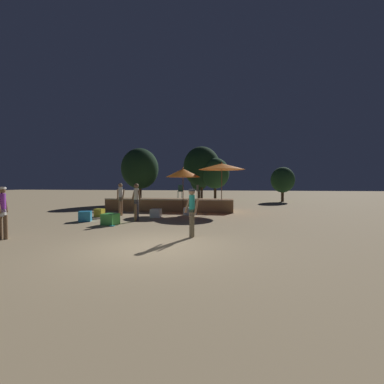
{
  "coord_description": "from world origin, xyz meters",
  "views": [
    {
      "loc": [
        2.34,
        -7.15,
        1.86
      ],
      "look_at": [
        0.0,
        7.64,
        1.36
      ],
      "focal_mm": 24.0,
      "sensor_mm": 36.0,
      "label": 1
    }
  ],
  "objects_px": {
    "bistro_chair_0": "(180,190)",
    "background_tree_4": "(140,169)",
    "person_0": "(121,197)",
    "bistro_chair_1": "(199,190)",
    "cube_seat_3": "(190,211)",
    "background_tree_3": "(283,180)",
    "cube_seat_0": "(85,216)",
    "cube_seat_1": "(156,213)",
    "person_2": "(192,210)",
    "background_tree_1": "(199,182)",
    "background_tree_0": "(202,167)",
    "person_3": "(136,200)",
    "frisbee_disc": "(112,226)",
    "background_tree_2": "(215,173)",
    "cube_seat_2": "(99,213)",
    "patio_umbrella_1": "(183,173)",
    "patio_umbrella_0": "(222,167)",
    "person_1": "(2,210)",
    "cube_seat_4": "(110,219)"
  },
  "relations": [
    {
      "from": "person_3",
      "to": "background_tree_3",
      "type": "distance_m",
      "value": 18.03
    },
    {
      "from": "frisbee_disc",
      "to": "background_tree_3",
      "type": "height_order",
      "value": "background_tree_3"
    },
    {
      "from": "cube_seat_4",
      "to": "person_2",
      "type": "xyz_separation_m",
      "value": [
        4.06,
        -2.12,
        0.68
      ]
    },
    {
      "from": "cube_seat_2",
      "to": "person_0",
      "type": "distance_m",
      "value": 1.42
    },
    {
      "from": "cube_seat_1",
      "to": "background_tree_1",
      "type": "xyz_separation_m",
      "value": [
        0.38,
        15.31,
        1.84
      ]
    },
    {
      "from": "person_2",
      "to": "patio_umbrella_1",
      "type": "bearing_deg",
      "value": 21.18
    },
    {
      "from": "cube_seat_0",
      "to": "background_tree_3",
      "type": "xyz_separation_m",
      "value": [
        12.16,
        15.57,
        1.96
      ]
    },
    {
      "from": "person_0",
      "to": "bistro_chair_1",
      "type": "distance_m",
      "value": 5.63
    },
    {
      "from": "patio_umbrella_0",
      "to": "bistro_chair_1",
      "type": "relative_size",
      "value": 3.57
    },
    {
      "from": "cube_seat_2",
      "to": "background_tree_3",
      "type": "height_order",
      "value": "background_tree_3"
    },
    {
      "from": "person_2",
      "to": "background_tree_2",
      "type": "bearing_deg",
      "value": 9.25
    },
    {
      "from": "patio_umbrella_1",
      "to": "background_tree_3",
      "type": "xyz_separation_m",
      "value": [
        8.12,
        11.17,
        -0.31
      ]
    },
    {
      "from": "bistro_chair_0",
      "to": "cube_seat_1",
      "type": "bearing_deg",
      "value": -95.36
    },
    {
      "from": "cube_seat_2",
      "to": "background_tree_4",
      "type": "bearing_deg",
      "value": 96.16
    },
    {
      "from": "bistro_chair_0",
      "to": "person_3",
      "type": "bearing_deg",
      "value": -97.96
    },
    {
      "from": "cube_seat_3",
      "to": "background_tree_2",
      "type": "relative_size",
      "value": 0.16
    },
    {
      "from": "cube_seat_1",
      "to": "background_tree_0",
      "type": "distance_m",
      "value": 15.23
    },
    {
      "from": "person_0",
      "to": "background_tree_1",
      "type": "height_order",
      "value": "background_tree_1"
    },
    {
      "from": "cube_seat_0",
      "to": "cube_seat_1",
      "type": "height_order",
      "value": "cube_seat_0"
    },
    {
      "from": "bistro_chair_0",
      "to": "background_tree_4",
      "type": "xyz_separation_m",
      "value": [
        -4.74,
        4.87,
        1.8
      ]
    },
    {
      "from": "person_0",
      "to": "background_tree_0",
      "type": "height_order",
      "value": "background_tree_0"
    },
    {
      "from": "person_2",
      "to": "background_tree_4",
      "type": "height_order",
      "value": "background_tree_4"
    },
    {
      "from": "bistro_chair_1",
      "to": "background_tree_2",
      "type": "height_order",
      "value": "background_tree_2"
    },
    {
      "from": "cube_seat_2",
      "to": "cube_seat_3",
      "type": "relative_size",
      "value": 0.62
    },
    {
      "from": "cube_seat_2",
      "to": "cube_seat_0",
      "type": "bearing_deg",
      "value": -83.34
    },
    {
      "from": "cube_seat_3",
      "to": "background_tree_1",
      "type": "bearing_deg",
      "value": 95.36
    },
    {
      "from": "cube_seat_0",
      "to": "cube_seat_1",
      "type": "relative_size",
      "value": 1.29
    },
    {
      "from": "frisbee_disc",
      "to": "background_tree_2",
      "type": "xyz_separation_m",
      "value": [
        3.32,
        17.06,
        2.91
      ]
    },
    {
      "from": "bistro_chair_0",
      "to": "background_tree_0",
      "type": "bearing_deg",
      "value": 92.43
    },
    {
      "from": "cube_seat_4",
      "to": "patio_umbrella_1",
      "type": "bearing_deg",
      "value": 65.72
    },
    {
      "from": "person_2",
      "to": "background_tree_2",
      "type": "relative_size",
      "value": 0.36
    },
    {
      "from": "cube_seat_1",
      "to": "person_2",
      "type": "bearing_deg",
      "value": -60.33
    },
    {
      "from": "background_tree_1",
      "to": "background_tree_2",
      "type": "xyz_separation_m",
      "value": [
        1.94,
        -1.43,
        0.87
      ]
    },
    {
      "from": "background_tree_1",
      "to": "background_tree_3",
      "type": "xyz_separation_m",
      "value": [
        8.8,
        -1.73,
        0.14
      ]
    },
    {
      "from": "cube_seat_1",
      "to": "person_3",
      "type": "xyz_separation_m",
      "value": [
        -0.5,
        -1.59,
        0.81
      ]
    },
    {
      "from": "cube_seat_1",
      "to": "person_3",
      "type": "distance_m",
      "value": 1.85
    },
    {
      "from": "cube_seat_2",
      "to": "background_tree_0",
      "type": "distance_m",
      "value": 15.97
    },
    {
      "from": "cube_seat_0",
      "to": "person_0",
      "type": "bearing_deg",
      "value": 71.75
    },
    {
      "from": "cube_seat_3",
      "to": "background_tree_4",
      "type": "xyz_separation_m",
      "value": [
        -5.85,
        7.48,
        2.98
      ]
    },
    {
      "from": "cube_seat_3",
      "to": "background_tree_3",
      "type": "bearing_deg",
      "value": 58.78
    },
    {
      "from": "cube_seat_1",
      "to": "person_2",
      "type": "relative_size",
      "value": 0.34
    },
    {
      "from": "cube_seat_0",
      "to": "cube_seat_1",
      "type": "distance_m",
      "value": 3.59
    },
    {
      "from": "patio_umbrella_1",
      "to": "cube_seat_0",
      "type": "relative_size",
      "value": 3.98
    },
    {
      "from": "person_1",
      "to": "frisbee_disc",
      "type": "distance_m",
      "value": 3.94
    },
    {
      "from": "cube_seat_2",
      "to": "person_3",
      "type": "bearing_deg",
      "value": -26.23
    },
    {
      "from": "person_0",
      "to": "cube_seat_3",
      "type": "bearing_deg",
      "value": -68.65
    },
    {
      "from": "patio_umbrella_0",
      "to": "person_1",
      "type": "relative_size",
      "value": 1.84
    },
    {
      "from": "bistro_chair_1",
      "to": "cube_seat_1",
      "type": "bearing_deg",
      "value": 127.67
    },
    {
      "from": "person_0",
      "to": "person_2",
      "type": "relative_size",
      "value": 1.12
    },
    {
      "from": "background_tree_0",
      "to": "background_tree_3",
      "type": "relative_size",
      "value": 1.69
    }
  ]
}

